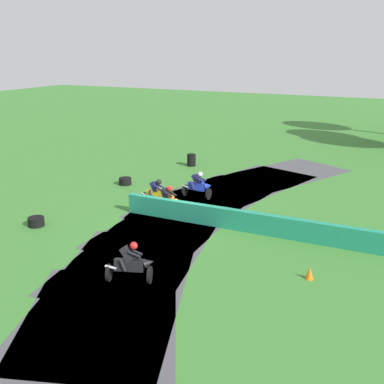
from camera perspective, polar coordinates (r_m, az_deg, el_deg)
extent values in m
plane|color=#38752D|center=(20.97, -1.88, -3.44)|extent=(120.00, 120.00, 0.00)
cube|color=#47474C|center=(28.65, 10.80, 2.07)|extent=(7.94, 10.13, 0.01)
cube|color=#47474C|center=(26.21, 6.48, 0.81)|extent=(6.85, 10.01, 0.01)
cube|color=#47474C|center=(23.64, 2.25, -0.97)|extent=(5.60, 9.64, 0.01)
cube|color=#47474C|center=(20.97, -1.86, -3.43)|extent=(4.61, 9.22, 0.01)
cube|color=#47474C|center=(18.24, -5.79, -6.86)|extent=(5.96, 9.76, 0.01)
cube|color=#47474C|center=(15.50, -9.41, -11.69)|extent=(7.17, 10.07, 0.01)
cube|color=#47474C|center=(12.85, -12.49, -18.73)|extent=(8.20, 10.12, 0.01)
cube|color=#1E8466|center=(19.07, 13.81, -4.73)|extent=(16.54, 0.66, 0.90)
cylinder|color=black|center=(23.59, 2.08, -0.25)|extent=(0.11, 0.69, 0.68)
cylinder|color=black|center=(24.21, -0.89, 0.23)|extent=(0.11, 0.69, 0.68)
cube|color=#1E38B2|center=(23.84, 0.63, 0.70)|extent=(1.01, 0.37, 0.44)
ellipsoid|color=#1E38B2|center=(23.72, 1.06, 1.26)|extent=(0.45, 0.33, 0.28)
cone|color=#1E38B2|center=(23.53, 2.12, 0.76)|extent=(0.40, 0.37, 0.45)
cylinder|color=#B2B2B7|center=(24.02, -0.78, 0.68)|extent=(0.41, 0.13, 0.17)
cube|color=#1E1E4C|center=(23.82, 0.53, 1.63)|extent=(0.50, 0.39, 0.60)
sphere|color=white|center=(23.68, 1.05, 2.23)|extent=(0.26, 0.26, 0.26)
cylinder|color=#1E1E4C|center=(23.85, 1.33, 1.64)|extent=(0.43, 0.14, 0.24)
cylinder|color=#1E1E4C|center=(23.53, 0.94, 1.56)|extent=(0.43, 0.14, 0.24)
cylinder|color=#1E1E4C|center=(24.08, 0.45, 0.85)|extent=(0.27, 0.17, 0.42)
cylinder|color=#1E1E4C|center=(23.76, 0.05, 0.76)|extent=(0.27, 0.17, 0.42)
cylinder|color=black|center=(22.26, -3.15, -1.37)|extent=(0.15, 0.69, 0.68)
cylinder|color=black|center=(23.04, -6.03, -0.78)|extent=(0.15, 0.69, 0.68)
cube|color=yellow|center=(22.59, -4.57, -0.33)|extent=(1.02, 0.42, 0.44)
ellipsoid|color=yellow|center=(22.44, -4.15, 0.25)|extent=(0.46, 0.35, 0.28)
cone|color=yellow|center=(22.19, -3.12, -0.31)|extent=(0.41, 0.38, 0.45)
cylinder|color=#B2B2B7|center=(22.85, -5.98, -0.32)|extent=(0.42, 0.14, 0.17)
cube|color=#1E1E4C|center=(22.56, -4.67, 0.65)|extent=(0.51, 0.39, 0.60)
sphere|color=black|center=(22.39, -4.17, 1.28)|extent=(0.26, 0.26, 0.26)
cylinder|color=#1E1E4C|center=(22.55, -3.82, 0.66)|extent=(0.43, 0.15, 0.24)
cylinder|color=#1E1E4C|center=(22.26, -4.35, 0.56)|extent=(0.43, 0.15, 0.24)
cylinder|color=#1E1E4C|center=(22.83, -4.67, -0.16)|extent=(0.27, 0.18, 0.42)
cylinder|color=#1E1E4C|center=(22.54, -5.20, -0.26)|extent=(0.27, 0.18, 0.42)
cylinder|color=black|center=(21.21, -1.64, -2.33)|extent=(0.12, 0.67, 0.67)
cylinder|color=black|center=(21.93, -4.78, -1.71)|extent=(0.12, 0.67, 0.67)
cube|color=orange|center=(21.49, -3.20, -1.24)|extent=(1.02, 0.38, 0.43)
ellipsoid|color=orange|center=(21.34, -2.76, -0.64)|extent=(0.46, 0.33, 0.27)
cone|color=orange|center=(21.13, -1.62, -1.21)|extent=(0.41, 0.36, 0.44)
cylinder|color=#B2B2B7|center=(21.72, -4.71, -1.24)|extent=(0.41, 0.13, 0.17)
cube|color=black|center=(21.45, -3.33, -0.21)|extent=(0.51, 0.37, 0.60)
sphere|color=red|center=(21.28, -2.79, 0.44)|extent=(0.26, 0.26, 0.26)
cylinder|color=black|center=(21.45, -2.44, -0.18)|extent=(0.43, 0.14, 0.24)
cylinder|color=black|center=(21.15, -2.95, -0.33)|extent=(0.43, 0.14, 0.24)
cylinder|color=black|center=(21.73, -3.34, -1.03)|extent=(0.27, 0.16, 0.42)
cylinder|color=black|center=(21.43, -3.86, -1.19)|extent=(0.27, 0.16, 0.42)
cylinder|color=black|center=(15.49, -5.33, -10.32)|extent=(0.33, 0.71, 0.72)
cylinder|color=black|center=(15.82, -10.37, -9.93)|extent=(0.33, 0.71, 0.72)
cube|color=black|center=(15.57, -7.86, -9.06)|extent=(1.06, 0.68, 0.45)
ellipsoid|color=black|center=(15.47, -7.19, -8.18)|extent=(0.52, 0.46, 0.30)
cone|color=black|center=(15.39, -5.37, -8.81)|extent=(0.49, 0.44, 0.47)
cylinder|color=#B2B2B7|center=(15.63, -10.14, -9.28)|extent=(0.41, 0.22, 0.17)
cube|color=black|center=(15.50, -8.13, -7.67)|extent=(0.59, 0.38, 0.62)
sphere|color=red|center=(15.39, -7.31, -6.70)|extent=(0.26, 0.26, 0.26)
cylinder|color=black|center=(15.60, -6.96, -7.51)|extent=(0.43, 0.21, 0.24)
cylinder|color=black|center=(15.26, -7.27, -7.78)|extent=(0.43, 0.21, 0.24)
cylinder|color=black|center=(15.78, -8.34, -8.80)|extent=(0.31, 0.17, 0.42)
cylinder|color=black|center=(15.44, -8.68, -9.09)|extent=(0.31, 0.17, 0.42)
cylinder|color=black|center=(30.43, -0.08, 3.48)|extent=(0.58, 0.58, 0.20)
cylinder|color=black|center=(30.38, -0.08, 3.85)|extent=(0.58, 0.58, 0.20)
cylinder|color=black|center=(30.34, -0.08, 4.22)|extent=(0.58, 0.58, 0.20)
cylinder|color=black|center=(30.29, -0.08, 4.58)|extent=(0.58, 0.58, 0.20)
cylinder|color=black|center=(26.51, -8.37, 1.15)|extent=(0.71, 0.71, 0.20)
cylinder|color=black|center=(26.45, -8.39, 1.56)|extent=(0.71, 0.71, 0.20)
cylinder|color=black|center=(21.32, -18.94, -3.78)|extent=(0.71, 0.71, 0.20)
cylinder|color=black|center=(21.25, -18.99, -3.28)|extent=(0.71, 0.71, 0.20)
cone|color=orange|center=(16.21, 14.53, -9.81)|extent=(0.28, 0.28, 0.44)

